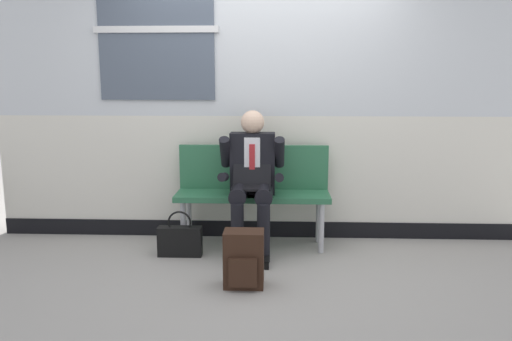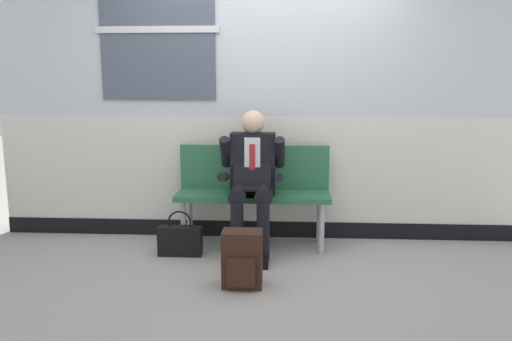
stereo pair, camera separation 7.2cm
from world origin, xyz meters
name	(u,v)px [view 2 (the right image)]	position (x,y,z in m)	size (l,w,h in m)	color
ground_plane	(260,255)	(0.00, 0.00, 0.00)	(18.00, 18.00, 0.00)	#9E9991
station_wall	(262,96)	(-0.02, 0.59, 1.37)	(5.12, 0.17, 2.75)	silver
bench_with_person	(254,186)	(-0.08, 0.31, 0.56)	(1.39, 0.42, 0.92)	#2D6B47
person_seated	(252,177)	(-0.08, 0.11, 0.67)	(0.57, 0.70, 1.26)	black
backpack	(242,259)	(-0.10, -0.68, 0.21)	(0.29, 0.23, 0.43)	#331E14
handbag	(180,240)	(-0.70, -0.04, 0.14)	(0.38, 0.11, 0.40)	black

